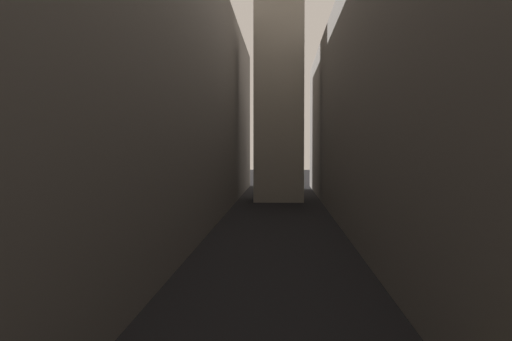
% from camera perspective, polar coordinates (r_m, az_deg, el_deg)
% --- Properties ---
extents(ground_plane, '(264.00, 264.00, 0.00)m').
position_cam_1_polar(ground_plane, '(42.61, 2.20, -6.91)').
color(ground_plane, black).
extents(building_block_left, '(15.65, 108.00, 23.63)m').
position_cam_1_polar(building_block_left, '(46.42, -14.61, 8.41)').
color(building_block_left, slate).
rests_on(building_block_left, ground).
extents(building_block_right, '(14.28, 108.00, 21.08)m').
position_cam_1_polar(building_block_right, '(45.85, 18.37, 6.84)').
color(building_block_right, slate).
rests_on(building_block_right, ground).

